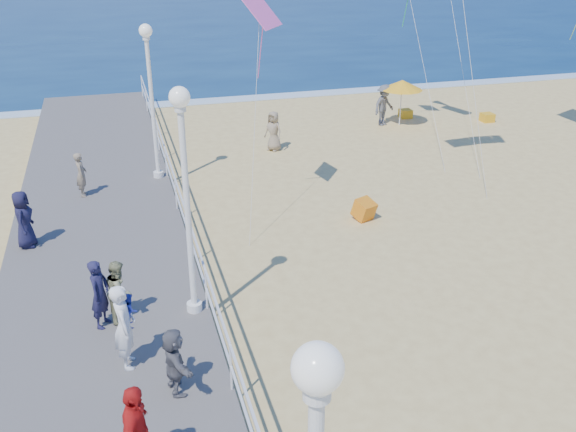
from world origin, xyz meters
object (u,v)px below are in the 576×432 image
object	(u,v)px
spectator_1	(119,291)
spectator_4	(24,219)
spectator_5	(175,361)
beach_chair_right	(487,117)
beach_walker_a	(384,105)
lamp_post_mid	(185,181)
beach_chair_left	(405,114)
lamp_post_far	(151,87)
spectator_0	(100,294)
toddler_held	(130,310)
beach_walker_c	(274,131)
woman_holding_toddler	(124,326)
beach_umbrella	(402,85)
box_kite	(364,211)
spectator_6	(81,174)

from	to	relation	value
spectator_1	spectator_4	bearing A→B (deg)	35.83
spectator_5	beach_chair_right	world-z (taller)	spectator_5
spectator_4	beach_walker_a	bearing A→B (deg)	-48.48
lamp_post_mid	beach_chair_left	size ratio (longest dim) A/B	9.67
lamp_post_far	spectator_4	size ratio (longest dim) A/B	3.21
beach_walker_a	spectator_5	bearing A→B (deg)	-153.08
lamp_post_mid	spectator_0	size ratio (longest dim) A/B	3.25
spectator_0	spectator_1	distance (m)	0.45
toddler_held	beach_walker_a	world-z (taller)	toddler_held
lamp_post_mid	lamp_post_far	bearing A→B (deg)	90.00
lamp_post_far	spectator_5	xyz separation A→B (m)	(-0.74, -11.75, -2.56)
spectator_0	beach_chair_right	distance (m)	22.34
beach_walker_c	beach_chair_left	bearing A→B (deg)	74.09
woman_holding_toddler	spectator_4	xyz separation A→B (m)	(-2.45, 6.22, -0.11)
toddler_held	beach_umbrella	xyz separation A→B (m)	(13.05, 15.28, 0.29)
spectator_5	beach_walker_a	world-z (taller)	beach_walker_a
spectator_4	beach_umbrella	distance (m)	18.17
spectator_0	spectator_1	world-z (taller)	spectator_0
beach_umbrella	beach_walker_a	bearing A→B (deg)	162.37
spectator_5	beach_walker_c	world-z (taller)	spectator_5
spectator_4	spectator_1	bearing A→B (deg)	-142.44
spectator_1	beach_chair_left	size ratio (longest dim) A/B	2.70
spectator_5	beach_walker_a	bearing A→B (deg)	-43.62
spectator_1	spectator_4	distance (m)	5.06
beach_chair_right	box_kite	bearing A→B (deg)	-138.26
beach_chair_right	spectator_4	bearing A→B (deg)	-156.60
box_kite	spectator_1	bearing A→B (deg)	-174.01
toddler_held	beach_chair_left	distance (m)	21.52
spectator_0	box_kite	world-z (taller)	spectator_0
spectator_0	spectator_6	distance (m)	8.00
lamp_post_far	beach_chair_right	size ratio (longest dim) A/B	9.67
spectator_1	beach_umbrella	world-z (taller)	beach_umbrella
spectator_1	box_kite	bearing A→B (deg)	-53.38
spectator_1	beach_chair_right	xyz separation A→B (m)	(17.55, 13.08, -0.94)
spectator_4	spectator_0	bearing A→B (deg)	-147.52
spectator_0	box_kite	xyz separation A→B (m)	(8.12, 4.45, -0.92)
spectator_0	spectator_1	bearing A→B (deg)	-42.85
lamp_post_far	spectator_6	xyz separation A→B (m)	(-2.56, -1.06, -2.51)
beach_walker_c	woman_holding_toddler	bearing A→B (deg)	-63.94
spectator_5	spectator_4	bearing A→B (deg)	15.44
toddler_held	spectator_4	distance (m)	6.61
lamp_post_mid	spectator_5	world-z (taller)	lamp_post_mid
lamp_post_mid	spectator_0	world-z (taller)	lamp_post_mid
spectator_0	beach_walker_c	world-z (taller)	spectator_0
beach_walker_a	beach_chair_left	bearing A→B (deg)	0.84
spectator_0	spectator_5	bearing A→B (deg)	-126.64
spectator_4	spectator_6	world-z (taller)	spectator_4
woman_holding_toddler	spectator_1	distance (m)	1.78
woman_holding_toddler	toddler_held	bearing A→B (deg)	-44.24
beach_walker_c	beach_chair_right	size ratio (longest dim) A/B	3.02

